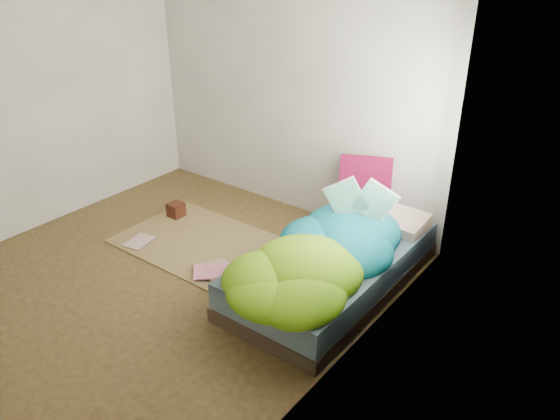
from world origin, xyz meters
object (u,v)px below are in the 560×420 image
at_px(open_book, 361,190).
at_px(floor_book_a, 131,240).
at_px(bed, 333,268).
at_px(pillow_magenta, 365,182).
at_px(wooden_box, 176,210).
at_px(floor_book_b, 213,264).

xyz_separation_m(open_book, floor_book_a, (-2.03, -0.80, -0.81)).
relative_size(open_book, floor_book_a, 1.76).
relative_size(bed, open_book, 4.12).
relative_size(bed, pillow_magenta, 4.11).
xyz_separation_m(open_book, wooden_box, (-2.07, -0.17, -0.74)).
bearing_deg(open_book, floor_book_a, 178.83).
bearing_deg(floor_book_b, pillow_magenta, 103.62).
distance_m(pillow_magenta, open_book, 0.77).
xyz_separation_m(bed, floor_book_b, (-1.01, -0.40, -0.14)).
relative_size(bed, wooden_box, 13.42).
distance_m(open_book, wooden_box, 2.20).
bearing_deg(pillow_magenta, floor_book_b, -146.91).
height_order(wooden_box, floor_book_b, wooden_box).
height_order(bed, pillow_magenta, pillow_magenta).
xyz_separation_m(bed, open_book, (0.08, 0.24, 0.66)).
distance_m(wooden_box, floor_book_b, 1.09).
relative_size(open_book, wooden_box, 3.26).
xyz_separation_m(pillow_magenta, floor_book_b, (-0.78, -1.31, -0.56)).
distance_m(pillow_magenta, wooden_box, 2.00).
bearing_deg(floor_book_a, pillow_magenta, 28.60).
relative_size(bed, floor_book_a, 7.24).
xyz_separation_m(bed, wooden_box, (-1.99, 0.07, -0.08)).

